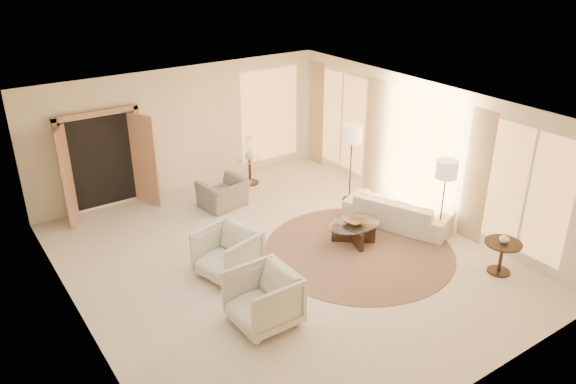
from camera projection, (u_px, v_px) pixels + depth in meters
room at (282, 190)px, 9.63m from camera, size 7.04×8.04×2.83m
windows_right at (419, 151)px, 11.50m from camera, size 0.10×6.40×2.40m
window_back_corner at (270, 115)px, 13.79m from camera, size 1.70×0.10×2.40m
curtains_right at (386, 142)px, 12.17m from camera, size 0.06×5.20×2.60m
french_doors at (104, 163)px, 11.65m from camera, size 1.95×0.66×2.16m
area_rug at (359, 250)px, 10.50m from camera, size 3.81×3.81×0.01m
sofa at (398, 211)px, 11.31m from camera, size 1.59×2.27×0.62m
armchair_left at (227, 251)px, 9.56m from camera, size 1.07×1.11×0.94m
armchair_right at (263, 296)px, 8.35m from camera, size 0.87×0.93×0.96m
accent_chair at (223, 189)px, 12.04m from camera, size 1.03×0.76×0.82m
coffee_table at (354, 230)px, 10.68m from camera, size 1.38×1.38×0.41m
end_table at (502, 252)px, 9.67m from camera, size 0.63×0.63×0.59m
side_table at (250, 169)px, 13.21m from camera, size 0.53×0.53×0.61m
floor_lamp_near at (352, 137)px, 11.91m from camera, size 0.42×0.42×1.73m
floor_lamp_far at (446, 173)px, 10.29m from camera, size 0.40×0.40×1.65m
bowl at (354, 221)px, 10.60m from camera, size 0.42×0.42×0.09m
end_vase at (504, 238)px, 9.55m from camera, size 0.22×0.22×0.18m
side_vase at (249, 154)px, 13.06m from camera, size 0.26×0.26×0.25m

